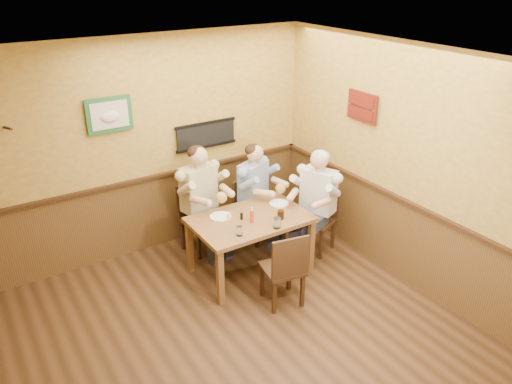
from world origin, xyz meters
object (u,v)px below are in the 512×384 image
chair_back_right (253,210)px  diner_white_elder (318,207)px  water_glass_mid (277,223)px  salt_shaker (228,216)px  dining_table (250,225)px  chair_near_side (282,267)px  diner_blue_polo (253,198)px  cola_tumbler (281,215)px  pepper_shaker (242,216)px  chair_right_end (317,220)px  chair_back_left (200,219)px  diner_tan_shirt (199,205)px  hot_sauce_bottle (252,216)px  water_glass_left (239,231)px

chair_back_right → diner_white_elder: diner_white_elder is taller
water_glass_mid → salt_shaker: water_glass_mid is taller
dining_table → diner_white_elder: size_ratio=1.10×
chair_near_side → diner_blue_polo: (0.48, 1.37, 0.17)m
diner_blue_polo → cola_tumbler: size_ratio=11.95×
cola_tumbler → pepper_shaker: (-0.41, 0.23, -0.01)m
diner_blue_polo → chair_right_end: bearing=-75.6°
chair_back_left → diner_white_elder: diner_white_elder is taller
diner_tan_shirt → chair_back_left: bearing=0.0°
chair_right_end → salt_shaker: bearing=-118.1°
dining_table → diner_white_elder: 1.01m
chair_near_side → hot_sauce_bottle: (-0.02, 0.61, 0.38)m
chair_near_side → diner_white_elder: (1.04, 0.68, 0.18)m
dining_table → diner_blue_polo: size_ratio=1.11×
chair_right_end → salt_shaker: (-1.26, 0.13, 0.35)m
pepper_shaker → water_glass_left: bearing=-124.7°
diner_white_elder → pepper_shaker: (-1.12, 0.06, 0.15)m
dining_table → water_glass_left: (-0.32, -0.29, 0.15)m
dining_table → pepper_shaker: (-0.11, 0.02, 0.13)m
hot_sauce_bottle → diner_white_elder: bearing=3.7°
chair_back_left → water_glass_mid: size_ratio=7.07×
water_glass_left → pepper_shaker: bearing=55.3°
chair_back_left → water_glass_mid: bearing=-81.7°
diner_tan_shirt → diner_white_elder: (1.30, -0.83, -0.03)m
diner_white_elder → water_glass_left: 1.37m
chair_right_end → pepper_shaker: 1.17m
chair_near_side → water_glass_mid: size_ratio=7.03×
cola_tumbler → diner_white_elder: bearing=13.5°
chair_back_right → hot_sauce_bottle: (-0.50, -0.76, 0.40)m
diner_blue_polo → hot_sauce_bottle: (-0.50, -0.76, 0.21)m
dining_table → water_glass_mid: water_glass_mid is taller
chair_near_side → salt_shaker: size_ratio=9.36×
chair_right_end → water_glass_mid: bearing=-91.2°
chair_near_side → diner_white_elder: diner_white_elder is taller
dining_table → water_glass_left: size_ratio=12.51×
chair_near_side → diner_tan_shirt: bearing=-69.3°
chair_back_right → cola_tumbler: chair_back_right is taller
diner_tan_shirt → water_glass_mid: size_ratio=10.10×
chair_back_left → chair_back_right: chair_back_left is taller
diner_tan_shirt → diner_blue_polo: size_ratio=1.06×
cola_tumbler → hot_sauce_bottle: 0.36m
diner_blue_polo → diner_tan_shirt: bearing=145.3°
chair_back_right → diner_white_elder: bearing=-75.6°
water_glass_mid → cola_tumbler: size_ratio=1.25×
diner_white_elder → diner_tan_shirt: bearing=-144.6°
dining_table → chair_right_end: size_ratio=1.56×
diner_tan_shirt → diner_blue_polo: diner_tan_shirt is taller
chair_right_end → chair_near_side: chair_near_side is taller
dining_table → chair_back_left: (-0.29, 0.79, -0.19)m
chair_back_left → diner_white_elder: (1.30, -0.83, 0.17)m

